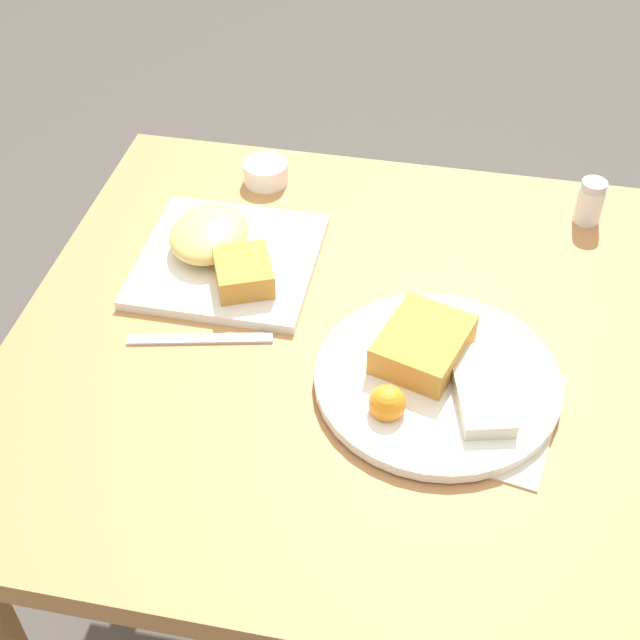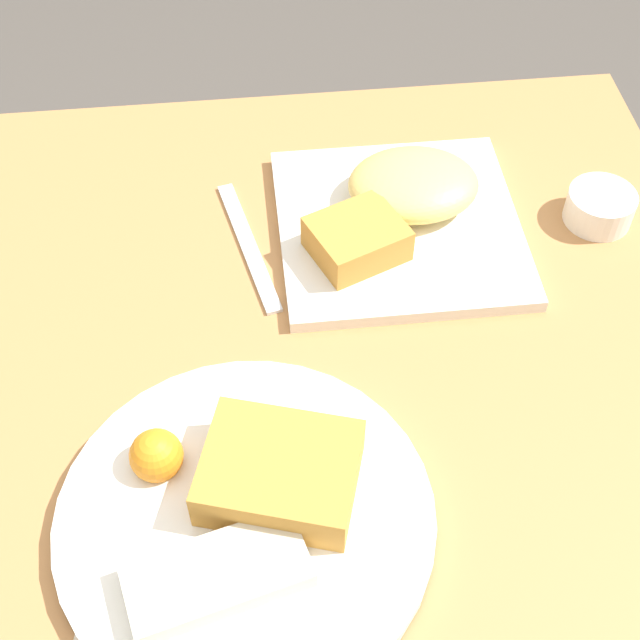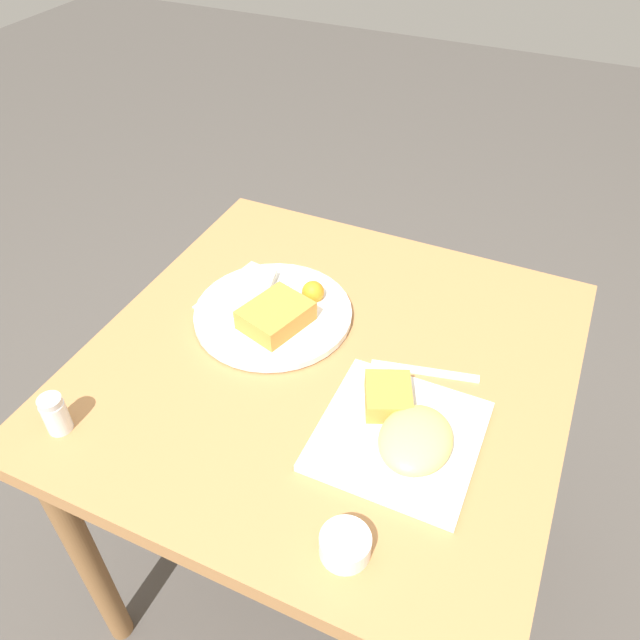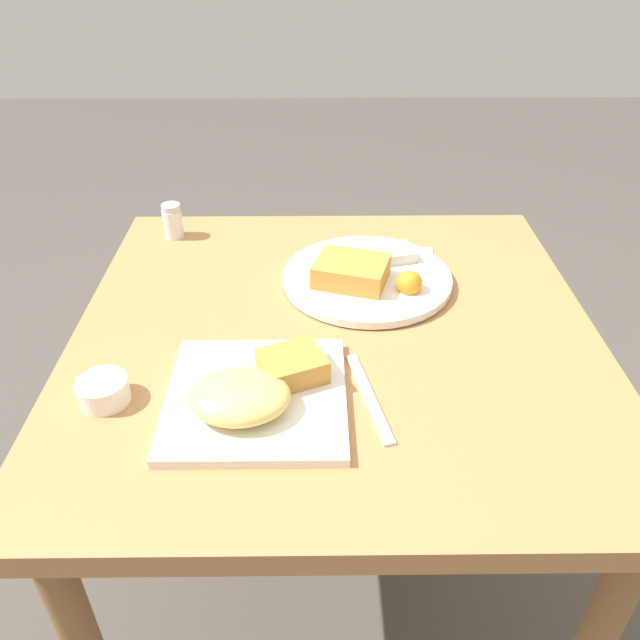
{
  "view_description": "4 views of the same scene",
  "coord_description": "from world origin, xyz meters",
  "views": [
    {
      "loc": [
        0.81,
        0.14,
        1.52
      ],
      "look_at": [
        0.01,
        -0.02,
        0.75
      ],
      "focal_mm": 50.0,
      "sensor_mm": 36.0,
      "label": 1
    },
    {
      "loc": [
        0.04,
        0.47,
        1.37
      ],
      "look_at": [
        -0.02,
        -0.03,
        0.75
      ],
      "focal_mm": 50.0,
      "sensor_mm": 36.0,
      "label": 2
    },
    {
      "loc": [
        -0.72,
        -0.31,
        1.51
      ],
      "look_at": [
        0.04,
        0.03,
        0.77
      ],
      "focal_mm": 35.0,
      "sensor_mm": 36.0,
      "label": 3
    },
    {
      "loc": [
        -0.03,
        -0.82,
        1.3
      ],
      "look_at": [
        -0.03,
        -0.01,
        0.74
      ],
      "focal_mm": 35.0,
      "sensor_mm": 36.0,
      "label": 4
    }
  ],
  "objects": [
    {
      "name": "salt_shaker",
      "position": [
        -0.32,
        0.32,
        0.74
      ],
      "size": [
        0.04,
        0.04,
        0.07
      ],
      "color": "white",
      "rests_on": "dining_table"
    },
    {
      "name": "ground_plane",
      "position": [
        0.0,
        0.0,
        0.0
      ],
      "size": [
        8.0,
        8.0,
        0.0
      ],
      "primitive_type": "plane",
      "color": "#4C4742"
    },
    {
      "name": "plate_square_near",
      "position": [
        -0.11,
        -0.18,
        0.74
      ],
      "size": [
        0.25,
        0.25,
        0.06
      ],
      "color": "white",
      "rests_on": "dining_table"
    },
    {
      "name": "plate_oval_far",
      "position": [
        0.06,
        0.14,
        0.73
      ],
      "size": [
        0.3,
        0.3,
        0.05
      ],
      "color": "white",
      "rests_on": "menu_card"
    },
    {
      "name": "butter_knife",
      "position": [
        0.04,
        -0.17,
        0.72
      ],
      "size": [
        0.06,
        0.19,
        0.0
      ],
      "rotation": [
        0.0,
        0.0,
        1.79
      ],
      "color": "silver",
      "rests_on": "dining_table"
    },
    {
      "name": "menu_card",
      "position": [
        0.09,
        0.17,
        0.72
      ],
      "size": [
        0.22,
        0.26,
        0.0
      ],
      "rotation": [
        0.0,
        0.0,
        -0.18
      ],
      "color": "beige",
      "rests_on": "dining_table"
    },
    {
      "name": "dining_table",
      "position": [
        0.0,
        0.0,
        0.62
      ],
      "size": [
        0.84,
        0.83,
        0.71
      ],
      "color": "#B27A47",
      "rests_on": "ground_plane"
    },
    {
      "name": "sauce_ramekin",
      "position": [
        -0.32,
        -0.17,
        0.73
      ],
      "size": [
        0.07,
        0.07,
        0.03
      ],
      "color": "white",
      "rests_on": "dining_table"
    }
  ]
}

